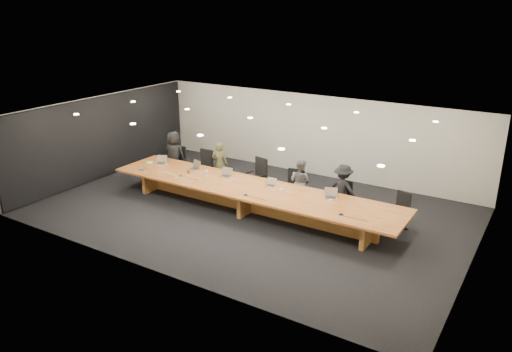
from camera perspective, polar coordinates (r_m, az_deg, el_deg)
The scene contains 29 objects.
ground at distance 14.52m, azimuth -0.63°, elevation -4.06°, with size 12.00×12.00×0.00m, color black.
back_wall at distance 17.39m, azimuth 6.48°, elevation 4.68°, with size 12.00×0.02×2.80m, color silver.
left_wall_panel at distance 17.82m, azimuth -17.01°, elevation 4.21°, with size 0.08×7.84×2.74m, color black.
conference_table at distance 14.32m, azimuth -0.63°, elevation -2.15°, with size 9.00×1.80×0.75m.
chair_far_left at distance 17.45m, azimuth -8.99°, elevation 1.64°, with size 0.54×0.54×1.06m, color black, non-canonical shape.
chair_left at distance 16.62m, azimuth -6.07°, elevation 1.03°, with size 0.59×0.59×1.16m, color black, non-canonical shape.
chair_mid_left at distance 15.65m, azimuth 0.03°, elevation -0.01°, with size 0.59×0.59×1.16m, color black, non-canonical shape.
chair_mid_right at distance 15.10m, azimuth 4.19°, elevation -1.11°, with size 0.51×0.51×1.01m, color black, non-canonical shape.
chair_right at distance 14.32m, azimuth 9.84°, elevation -2.52°, with size 0.51×0.51×1.01m, color black, non-canonical shape.
chair_far_right at distance 13.90m, azimuth 16.00°, elevation -3.74°, with size 0.50×0.50×0.99m, color black, non-canonical shape.
person_a at distance 17.25m, azimuth -9.31°, elevation 2.40°, with size 0.80×0.52×1.63m, color black.
person_b at distance 16.31m, azimuth -4.14°, elevation 1.35°, with size 0.54×0.36×1.49m, color #3D3C21.
person_c at distance 14.86m, azimuth 5.06°, elevation -0.68°, with size 0.68×0.53×1.39m, color #505052.
person_d at distance 14.29m, azimuth 9.88°, elevation -1.56°, with size 0.96×0.55×1.48m, color black.
laptop_a at distance 16.56m, azimuth -10.81°, elevation 1.83°, with size 0.34×0.24×0.27m, color tan, non-canonical shape.
laptop_b at distance 15.84m, azimuth -7.15°, elevation 1.24°, with size 0.35×0.26×0.28m, color tan, non-canonical shape.
laptop_c at distance 15.09m, azimuth -3.51°, elevation 0.41°, with size 0.34×0.25×0.27m, color tan, non-canonical shape.
laptop_d at distance 14.30m, azimuth 1.63°, elevation -0.72°, with size 0.29×0.21×0.23m, color beige, non-canonical shape.
laptop_e at distance 13.55m, azimuth 8.53°, elevation -1.99°, with size 0.35×0.25×0.27m, color tan, non-canonical shape.
water_bottle at distance 15.16m, azimuth -5.68°, elevation 0.31°, with size 0.06×0.06×0.20m, color silver.
amber_mug at distance 15.52m, azimuth -7.73°, elevation 0.50°, with size 0.08×0.08×0.10m, color brown.
paper_cup_near at distance 13.89m, azimuth 2.93°, elevation -1.65°, with size 0.08×0.08×0.10m, color silver.
paper_cup_far at distance 13.28m, azimuth 8.52°, elevation -2.87°, with size 0.08×0.08×0.09m, color silver.
notepad at distance 16.81m, azimuth -12.11°, elevation 1.56°, with size 0.22×0.17×0.01m, color white.
lime_gadget at distance 16.80m, azimuth -12.18°, elevation 1.61°, with size 0.17×0.09×0.03m, color #51C634.
av_box at distance 16.10m, azimuth -12.80°, elevation 0.76°, with size 0.23×0.17×0.03m, color #A9A9AD.
mic_left at distance 15.33m, azimuth -8.62°, elevation 0.05°, with size 0.10×0.10×0.03m, color black.
mic_center at distance 13.67m, azimuth -1.20°, elevation -2.13°, with size 0.13×0.13×0.03m, color black.
mic_right at distance 12.62m, azimuth 9.71°, elevation -4.29°, with size 0.14×0.14×0.03m, color black.
Camera 1 is at (7.18, -11.23, 5.77)m, focal length 35.00 mm.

